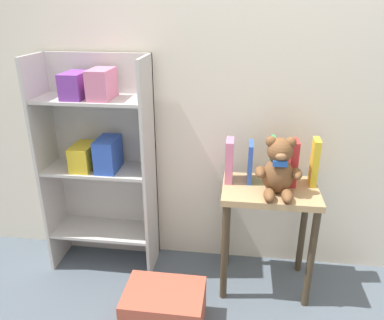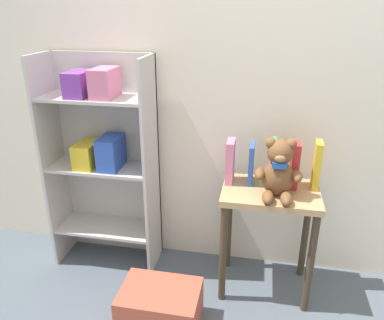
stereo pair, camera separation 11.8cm
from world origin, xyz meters
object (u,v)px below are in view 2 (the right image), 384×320
at_px(storage_bin, 159,307).
at_px(display_table, 268,212).
at_px(book_standing_green, 272,163).
at_px(teddy_bear, 278,171).
at_px(book_standing_blue, 250,163).
at_px(book_standing_pink, 229,161).
at_px(bookshelf_side, 102,152).
at_px(book_standing_yellow, 316,165).
at_px(book_standing_red, 294,165).

bearing_deg(storage_bin, display_table, 37.64).
xyz_separation_m(book_standing_green, storage_bin, (-0.53, -0.47, -0.67)).
distance_m(teddy_bear, book_standing_blue, 0.20).
height_order(book_standing_pink, book_standing_blue, book_standing_pink).
distance_m(display_table, book_standing_blue, 0.29).
relative_size(bookshelf_side, book_standing_yellow, 5.03).
bearing_deg(storage_bin, book_standing_green, 41.76).
height_order(bookshelf_side, display_table, bookshelf_side).
xyz_separation_m(teddy_bear, book_standing_yellow, (0.20, 0.14, -0.01)).
bearing_deg(book_standing_green, book_standing_red, 3.22).
bearing_deg(display_table, storage_bin, -142.36).
relative_size(book_standing_red, book_standing_yellow, 0.97).
bearing_deg(bookshelf_side, storage_bin, -47.23).
distance_m(book_standing_green, book_standing_yellow, 0.23).
bearing_deg(bookshelf_side, book_standing_pink, -3.79).
height_order(display_table, book_standing_green, book_standing_green).
xyz_separation_m(teddy_bear, book_standing_pink, (-0.26, 0.13, -0.02)).
bearing_deg(book_standing_red, display_table, -150.81).
relative_size(book_standing_pink, book_standing_yellow, 0.93).
height_order(book_standing_green, book_standing_yellow, book_standing_green).
relative_size(teddy_bear, book_standing_green, 1.17).
height_order(book_standing_blue, book_standing_yellow, book_standing_yellow).
bearing_deg(book_standing_yellow, book_standing_blue, -177.95).
bearing_deg(book_standing_green, bookshelf_side, 178.21).
bearing_deg(book_standing_green, book_standing_pink, -179.54).
distance_m(bookshelf_side, book_standing_green, 1.02).
bearing_deg(book_standing_pink, book_standing_blue, 7.65).
distance_m(display_table, storage_bin, 0.78).
height_order(bookshelf_side, book_standing_pink, bookshelf_side).
bearing_deg(book_standing_pink, book_standing_red, 0.19).
height_order(teddy_bear, book_standing_red, teddy_bear).
relative_size(bookshelf_side, book_standing_blue, 5.88).
bearing_deg(book_standing_blue, bookshelf_side, 178.51).
relative_size(teddy_bear, book_standing_pink, 1.28).
bearing_deg(bookshelf_side, display_table, -6.72).
bearing_deg(book_standing_pink, storage_bin, -121.71).
distance_m(bookshelf_side, book_standing_red, 1.13).
relative_size(display_table, storage_bin, 1.58).
bearing_deg(teddy_bear, display_table, 114.81).
bearing_deg(display_table, teddy_bear, -65.19).
distance_m(bookshelf_side, teddy_bear, 1.06).
bearing_deg(book_standing_yellow, book_standing_red, -171.45).
relative_size(book_standing_green, book_standing_yellow, 1.02).
bearing_deg(teddy_bear, book_standing_red, 55.17).
bearing_deg(display_table, book_standing_pink, 163.76).
distance_m(bookshelf_side, book_standing_blue, 0.90).
xyz_separation_m(book_standing_yellow, storage_bin, (-0.76, -0.49, -0.67)).
xyz_separation_m(book_standing_blue, book_standing_red, (0.23, -0.02, 0.02)).
xyz_separation_m(display_table, storage_bin, (-0.53, -0.41, -0.40)).
relative_size(book_standing_pink, book_standing_red, 0.95).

